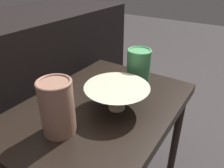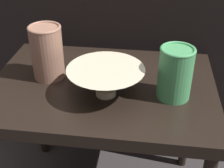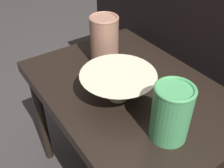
{
  "view_description": "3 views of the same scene",
  "coord_description": "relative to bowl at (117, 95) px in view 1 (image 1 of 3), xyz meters",
  "views": [
    {
      "loc": [
        -0.54,
        -0.41,
        1.0
      ],
      "look_at": [
        0.02,
        -0.04,
        0.64
      ],
      "focal_mm": 35.0,
      "sensor_mm": 36.0,
      "label": 1
    },
    {
      "loc": [
        0.14,
        -0.84,
        1.08
      ],
      "look_at": [
        0.04,
        -0.08,
        0.59
      ],
      "focal_mm": 50.0,
      "sensor_mm": 36.0,
      "label": 2
    },
    {
      "loc": [
        0.53,
        -0.43,
        1.08
      ],
      "look_at": [
        0.03,
        -0.09,
        0.62
      ],
      "focal_mm": 42.0,
      "sensor_mm": 36.0,
      "label": 3
    }
  ],
  "objects": [
    {
      "name": "couch_backdrop",
      "position": [
        -0.02,
        0.62,
        -0.2
      ],
      "size": [
        1.39,
        0.5,
        0.79
      ],
      "color": "black",
      "rests_on": "ground_plane"
    },
    {
      "name": "vase_textured_left",
      "position": [
        -0.2,
        0.08,
        0.04
      ],
      "size": [
        0.1,
        0.1,
        0.18
      ],
      "color": "#996B56",
      "rests_on": "table"
    },
    {
      "name": "bowl",
      "position": [
        0.0,
        0.0,
        0.0
      ],
      "size": [
        0.23,
        0.23,
        0.09
      ],
      "color": "beige",
      "rests_on": "table"
    },
    {
      "name": "vase_colorful_right",
      "position": [
        0.2,
        0.02,
        0.03
      ],
      "size": [
        0.1,
        0.1,
        0.16
      ],
      "color": "#47995B",
      "rests_on": "table"
    },
    {
      "name": "table",
      "position": [
        -0.02,
        0.06,
        -0.11
      ],
      "size": [
        0.72,
        0.51,
        0.55
      ],
      "color": "black",
      "rests_on": "ground_plane"
    }
  ]
}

